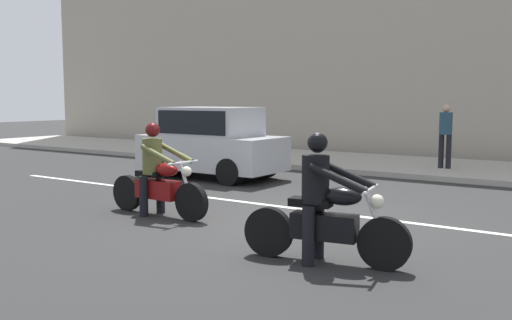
{
  "coord_description": "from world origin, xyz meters",
  "views": [
    {
      "loc": [
        4.7,
        -8.08,
        2.03
      ],
      "look_at": [
        -0.24,
        -0.83,
        1.08
      ],
      "focal_mm": 40.09,
      "sensor_mm": 36.0,
      "label": 1
    }
  ],
  "objects_px": {
    "motorcycle_with_rider_olive": "(157,178)",
    "pedestrian_bystander": "(446,131)",
    "motorcycle_with_rider_black_leather": "(323,210)",
    "parked_hatchback_silver": "(211,142)"
  },
  "relations": [
    {
      "from": "motorcycle_with_rider_olive",
      "to": "pedestrian_bystander",
      "type": "bearing_deg",
      "value": 73.56
    },
    {
      "from": "parked_hatchback_silver",
      "to": "pedestrian_bystander",
      "type": "xyz_separation_m",
      "value": [
        4.66,
        4.23,
        0.22
      ]
    },
    {
      "from": "motorcycle_with_rider_olive",
      "to": "pedestrian_bystander",
      "type": "relative_size",
      "value": 1.29
    },
    {
      "from": "parked_hatchback_silver",
      "to": "motorcycle_with_rider_olive",
      "type": "bearing_deg",
      "value": -62.63
    },
    {
      "from": "motorcycle_with_rider_black_leather",
      "to": "parked_hatchback_silver",
      "type": "bearing_deg",
      "value": 138.89
    },
    {
      "from": "motorcycle_with_rider_black_leather",
      "to": "parked_hatchback_silver",
      "type": "distance_m",
      "value": 7.81
    },
    {
      "from": "motorcycle_with_rider_olive",
      "to": "pedestrian_bystander",
      "type": "xyz_separation_m",
      "value": [
        2.49,
        8.43,
        0.49
      ]
    },
    {
      "from": "motorcycle_with_rider_olive",
      "to": "motorcycle_with_rider_black_leather",
      "type": "height_order",
      "value": "motorcycle_with_rider_black_leather"
    },
    {
      "from": "motorcycle_with_rider_black_leather",
      "to": "pedestrian_bystander",
      "type": "bearing_deg",
      "value": 97.42
    },
    {
      "from": "motorcycle_with_rider_olive",
      "to": "motorcycle_with_rider_black_leather",
      "type": "bearing_deg",
      "value": -14.14
    }
  ]
}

